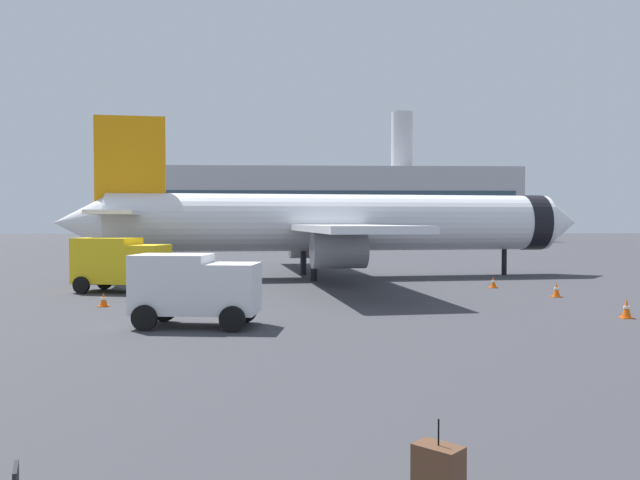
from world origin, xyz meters
The scene contains 9 objects.
airplane_at_gate centered at (2.87, 41.19, 3.66)m, with size 35.76×32.35×10.50m.
service_truck centered at (-9.12, 32.61, 1.61)m, with size 5.19×3.46×2.90m.
cargo_van centered at (-3.42, 21.02, 1.45)m, with size 4.62×2.81×2.60m.
safety_cone_near centered at (13.11, 22.34, 0.37)m, with size 0.44×0.44×0.75m.
safety_cone_mid centered at (13.26, 29.39, 0.36)m, with size 0.44×0.44×0.74m.
safety_cone_far centered at (11.48, 33.92, 0.31)m, with size 0.44×0.44×0.64m.
safety_cone_outer centered at (-8.29, 26.66, 0.30)m, with size 0.44×0.44×0.61m.
rolling_suitcase centered at (2.10, 6.39, 0.39)m, with size 0.74×0.73×1.10m.
terminal_building centered at (8.29, 129.59, 7.20)m, with size 71.18×23.81×26.16m.
Camera 1 is at (0.14, -2.19, 3.78)m, focal length 36.22 mm.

